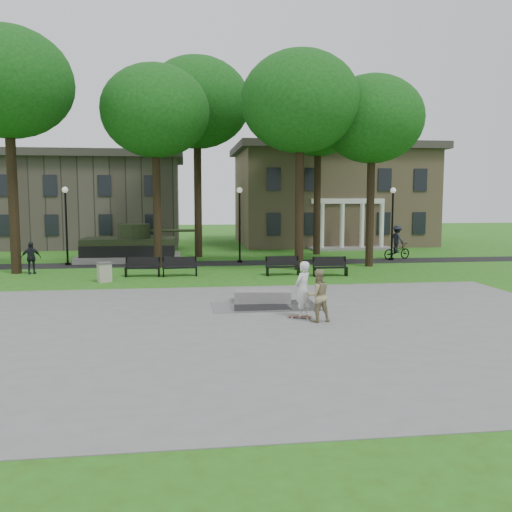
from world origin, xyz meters
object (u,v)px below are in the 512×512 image
(skateboarder, at_px, (303,289))
(park_bench_0, at_px, (143,266))
(cyclist, at_px, (397,245))
(friend_watching, at_px, (318,295))
(concrete_block, at_px, (263,296))
(trash_bin, at_px, (104,272))

(skateboarder, xyz_separation_m, park_bench_0, (-6.18, 10.64, -0.46))
(cyclist, height_order, park_bench_0, cyclist)
(cyclist, bearing_deg, friend_watching, 132.50)
(concrete_block, bearing_deg, cyclist, 50.93)
(concrete_block, bearing_deg, trash_bin, 138.70)
(skateboarder, distance_m, park_bench_0, 12.31)
(concrete_block, relative_size, park_bench_0, 1.20)
(concrete_block, relative_size, skateboarder, 1.14)
(skateboarder, distance_m, trash_bin, 12.02)
(concrete_block, height_order, friend_watching, friend_watching)
(park_bench_0, bearing_deg, trash_bin, -132.91)
(concrete_block, relative_size, friend_watching, 1.26)
(cyclist, bearing_deg, concrete_block, 122.81)
(concrete_block, distance_m, trash_bin, 9.23)
(friend_watching, bearing_deg, cyclist, -129.11)
(cyclist, bearing_deg, trash_bin, 94.37)
(cyclist, height_order, trash_bin, cyclist)
(cyclist, relative_size, park_bench_0, 1.24)
(friend_watching, bearing_deg, skateboarder, -71.98)
(park_bench_0, distance_m, trash_bin, 2.33)
(friend_watching, relative_size, cyclist, 0.77)
(cyclist, relative_size, trash_bin, 2.36)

